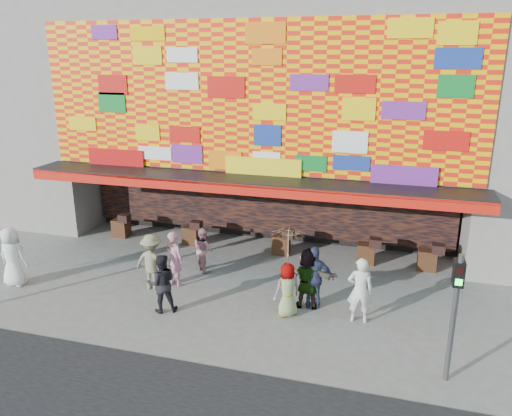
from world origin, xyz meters
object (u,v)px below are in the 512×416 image
at_px(signal_right, 455,304).
at_px(ped_c, 162,283).
at_px(ped_d, 152,262).
at_px(ped_i, 203,249).
at_px(ped_e, 314,278).
at_px(parasol, 288,244).
at_px(ped_a, 12,257).
at_px(ped_h, 360,290).
at_px(ped_f, 308,278).
at_px(ped_g, 287,290).
at_px(ped_b, 174,258).

xyz_separation_m(signal_right, ped_c, (-7.44, 1.10, -1.01)).
distance_m(ped_d, ped_i, 1.96).
bearing_deg(signal_right, ped_i, 151.57).
height_order(ped_e, parasol, parasol).
relative_size(ped_a, ped_h, 1.03).
relative_size(ped_c, ped_f, 0.95).
distance_m(ped_g, parasol, 1.35).
xyz_separation_m(ped_e, ped_f, (-0.19, -0.02, -0.03)).
height_order(ped_a, ped_b, ped_a).
distance_m(signal_right, ped_b, 8.33).
distance_m(signal_right, ped_e, 4.29).
bearing_deg(parasol, ped_h, 6.66).
height_order(ped_d, ped_g, ped_d).
height_order(ped_a, ped_h, ped_a).
bearing_deg(ped_c, parasol, 163.77).
height_order(ped_a, ped_i, ped_a).
relative_size(signal_right, ped_d, 1.71).
relative_size(ped_d, ped_h, 0.95).
xyz_separation_m(signal_right, ped_g, (-4.02, 1.81, -1.09)).
bearing_deg(ped_b, ped_f, -161.91).
distance_m(ped_d, ped_f, 4.78).
xyz_separation_m(ped_a, ped_c, (5.17, -0.23, -0.10)).
bearing_deg(ped_b, ped_c, 124.86).
height_order(signal_right, ped_h, signal_right).
relative_size(ped_a, ped_c, 1.12).
bearing_deg(signal_right, ped_d, 164.59).
height_order(ped_f, ped_i, ped_f).
distance_m(signal_right, ped_g, 4.55).
xyz_separation_m(ped_c, ped_f, (3.86, 1.34, 0.04)).
bearing_deg(ped_b, ped_g, -171.58).
bearing_deg(ped_d, parasol, 178.00).
bearing_deg(ped_d, ped_c, 131.64).
relative_size(ped_b, parasol, 0.99).
bearing_deg(ped_h, ped_i, -25.21).
relative_size(ped_b, ped_h, 0.96).
distance_m(ped_a, parasol, 8.68).
xyz_separation_m(ped_d, parasol, (4.33, -0.49, 1.24)).
distance_m(ped_a, ped_g, 8.60).
xyz_separation_m(ped_h, parasol, (-1.93, -0.22, 1.20)).
relative_size(ped_g, ped_i, 1.03).
distance_m(ped_d, ped_g, 4.36).
xyz_separation_m(signal_right, ped_b, (-7.81, 2.73, -0.98)).
xyz_separation_m(signal_right, ped_f, (-3.58, 2.44, -0.97)).
bearing_deg(ped_d, signal_right, 169.04).
distance_m(ped_a, ped_h, 10.53).
bearing_deg(signal_right, ped_b, 160.75).
height_order(ped_f, parasol, parasol).
relative_size(ped_d, ped_e, 0.95).
height_order(ped_c, ped_g, ped_c).
bearing_deg(ped_h, signal_right, 130.93).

